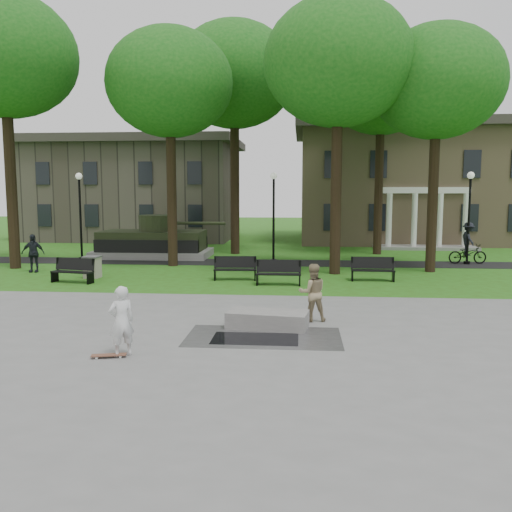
% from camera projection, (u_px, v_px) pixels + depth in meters
% --- Properties ---
extents(ground, '(120.00, 120.00, 0.00)m').
position_uv_depth(ground, '(237.00, 314.00, 16.65)').
color(ground, '#2C5514').
rests_on(ground, ground).
extents(plaza, '(22.00, 16.00, 0.02)m').
position_uv_depth(plaza, '(209.00, 366.00, 11.70)').
color(plaza, gray).
rests_on(plaza, ground).
extents(footpath, '(44.00, 2.60, 0.01)m').
position_uv_depth(footpath, '(264.00, 263.00, 28.52)').
color(footpath, black).
rests_on(footpath, ground).
extents(building_right, '(17.00, 12.00, 8.60)m').
position_uv_depth(building_right, '(408.00, 183.00, 41.02)').
color(building_right, '#9E8460').
rests_on(building_right, ground).
extents(building_left, '(15.00, 10.00, 7.20)m').
position_uv_depth(building_left, '(139.00, 193.00, 43.34)').
color(building_left, '#4C443D').
rests_on(building_left, ground).
extents(tree_0, '(6.80, 6.80, 12.97)m').
position_uv_depth(tree_0, '(4.00, 56.00, 25.33)').
color(tree_0, black).
rests_on(tree_0, ground).
extents(tree_1, '(6.20, 6.20, 11.63)m').
position_uv_depth(tree_1, '(170.00, 84.00, 26.33)').
color(tree_1, black).
rests_on(tree_1, ground).
extents(tree_2, '(6.60, 6.60, 12.16)m').
position_uv_depth(tree_2, '(338.00, 63.00, 23.64)').
color(tree_2, black).
rests_on(tree_2, ground).
extents(tree_3, '(6.00, 6.00, 11.19)m').
position_uv_depth(tree_3, '(437.00, 83.00, 24.35)').
color(tree_3, black).
rests_on(tree_3, ground).
extents(tree_4, '(7.20, 7.20, 13.50)m').
position_uv_depth(tree_4, '(234.00, 76.00, 31.39)').
color(tree_4, black).
rests_on(tree_4, ground).
extents(tree_5, '(6.40, 6.40, 12.44)m').
position_uv_depth(tree_5, '(381.00, 88.00, 31.27)').
color(tree_5, black).
rests_on(tree_5, ground).
extents(lamp_left, '(0.36, 0.36, 4.73)m').
position_uv_depth(lamp_left, '(80.00, 209.00, 29.30)').
color(lamp_left, black).
rests_on(lamp_left, ground).
extents(lamp_mid, '(0.36, 0.36, 4.73)m').
position_uv_depth(lamp_mid, '(274.00, 209.00, 28.44)').
color(lamp_mid, black).
rests_on(lamp_mid, ground).
extents(lamp_right, '(0.36, 0.36, 4.73)m').
position_uv_depth(lamp_right, '(469.00, 210.00, 27.61)').
color(lamp_right, black).
rests_on(lamp_right, ground).
extents(tank_monument, '(7.45, 3.40, 2.40)m').
position_uv_depth(tank_monument, '(154.00, 242.00, 30.93)').
color(tank_monument, gray).
rests_on(tank_monument, ground).
extents(puddle, '(2.20, 1.20, 0.00)m').
position_uv_depth(puddle, '(255.00, 339.00, 13.83)').
color(puddle, black).
rests_on(puddle, plaza).
extents(concrete_block, '(2.32, 1.30, 0.45)m').
position_uv_depth(concrete_block, '(268.00, 319.00, 14.97)').
color(concrete_block, gray).
rests_on(concrete_block, plaza).
extents(skateboard, '(0.81, 0.38, 0.07)m').
position_uv_depth(skateboard, '(109.00, 356.00, 12.27)').
color(skateboard, brown).
rests_on(skateboard, plaza).
extents(skateboarder, '(0.71, 0.67, 1.63)m').
position_uv_depth(skateboarder, '(121.00, 321.00, 12.31)').
color(skateboarder, silver).
rests_on(skateboarder, plaza).
extents(friend_watching, '(0.92, 0.78, 1.68)m').
position_uv_depth(friend_watching, '(312.00, 292.00, 15.63)').
color(friend_watching, '#92815E').
rests_on(friend_watching, plaza).
extents(pedestrian_walker, '(1.09, 0.59, 1.78)m').
position_uv_depth(pedestrian_walker, '(33.00, 253.00, 25.16)').
color(pedestrian_walker, black).
rests_on(pedestrian_walker, ground).
extents(cyclist, '(2.02, 1.16, 2.17)m').
position_uv_depth(cyclist, '(468.00, 247.00, 28.03)').
color(cyclist, black).
rests_on(cyclist, ground).
extents(park_bench_0, '(1.85, 0.87, 1.00)m').
position_uv_depth(park_bench_0, '(73.00, 270.00, 22.36)').
color(park_bench_0, black).
rests_on(park_bench_0, ground).
extents(park_bench_1, '(1.83, 0.66, 1.00)m').
position_uv_depth(park_bench_1, '(235.00, 268.00, 23.02)').
color(park_bench_1, black).
rests_on(park_bench_1, ground).
extents(park_bench_2, '(1.80, 0.53, 1.00)m').
position_uv_depth(park_bench_2, '(279.00, 272.00, 21.78)').
color(park_bench_2, black).
rests_on(park_bench_2, ground).
extents(park_bench_3, '(1.81, 0.56, 1.00)m').
position_uv_depth(park_bench_3, '(373.00, 268.00, 22.78)').
color(park_bench_3, black).
rests_on(park_bench_3, ground).
extents(trash_bin, '(0.73, 0.73, 0.96)m').
position_uv_depth(trash_bin, '(92.00, 267.00, 23.52)').
color(trash_bin, '#B0A090').
rests_on(trash_bin, ground).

